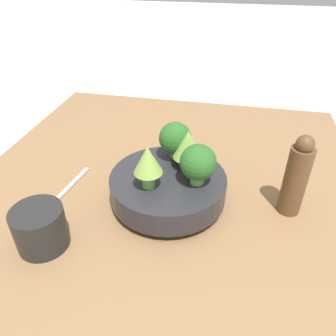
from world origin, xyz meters
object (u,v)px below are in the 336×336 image
object	(u,v)px
bowl	(168,187)
fork	(66,191)
cup	(40,228)
pepper_mill	(296,176)

from	to	relation	value
bowl	fork	size ratio (longest dim) A/B	1.30
bowl	fork	world-z (taller)	bowl
cup	pepper_mill	bearing A→B (deg)	113.31
pepper_mill	bowl	bearing A→B (deg)	-83.70
cup	fork	xyz separation A→B (m)	(-0.14, -0.03, -0.04)
pepper_mill	fork	bearing A→B (deg)	-84.82
bowl	cup	distance (m)	0.25
pepper_mill	fork	distance (m)	0.47
cup	bowl	bearing A→B (deg)	129.83
cup	pepper_mill	world-z (taller)	pepper_mill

